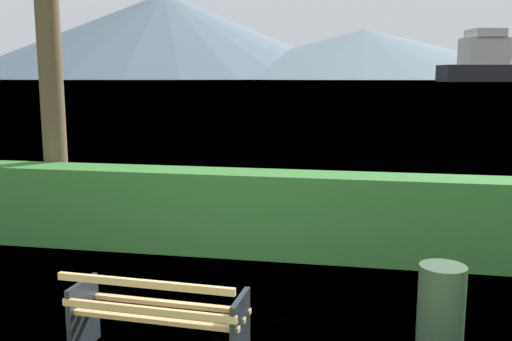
# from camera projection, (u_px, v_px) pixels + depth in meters

# --- Properties ---
(water_surface) EXTENTS (620.00, 620.00, 0.00)m
(water_surface) POSITION_uv_depth(u_px,v_px,m) (362.00, 81.00, 304.86)
(water_surface) COLOR slate
(water_surface) RESTS_ON ground_plane
(park_bench) EXTENTS (1.67, 0.66, 0.87)m
(park_bench) POSITION_uv_depth(u_px,v_px,m) (157.00, 316.00, 5.18)
(park_bench) COLOR tan
(park_bench) RESTS_ON ground_plane
(hedge_row) EXTENTS (10.86, 0.70, 1.22)m
(hedge_row) POSITION_uv_depth(u_px,v_px,m) (237.00, 212.00, 8.35)
(hedge_row) COLOR #387A33
(hedge_row) RESTS_ON ground_plane
(trash_bin) EXTENTS (0.44, 0.44, 0.85)m
(trash_bin) POSITION_uv_depth(u_px,v_px,m) (441.00, 309.00, 5.35)
(trash_bin) COLOR #385138
(trash_bin) RESTS_ON ground_plane
(distant_hills) EXTENTS (832.86, 403.09, 83.26)m
(distant_hills) POSITION_uv_depth(u_px,v_px,m) (290.00, 42.00, 541.94)
(distant_hills) COLOR slate
(distant_hills) RESTS_ON ground_plane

